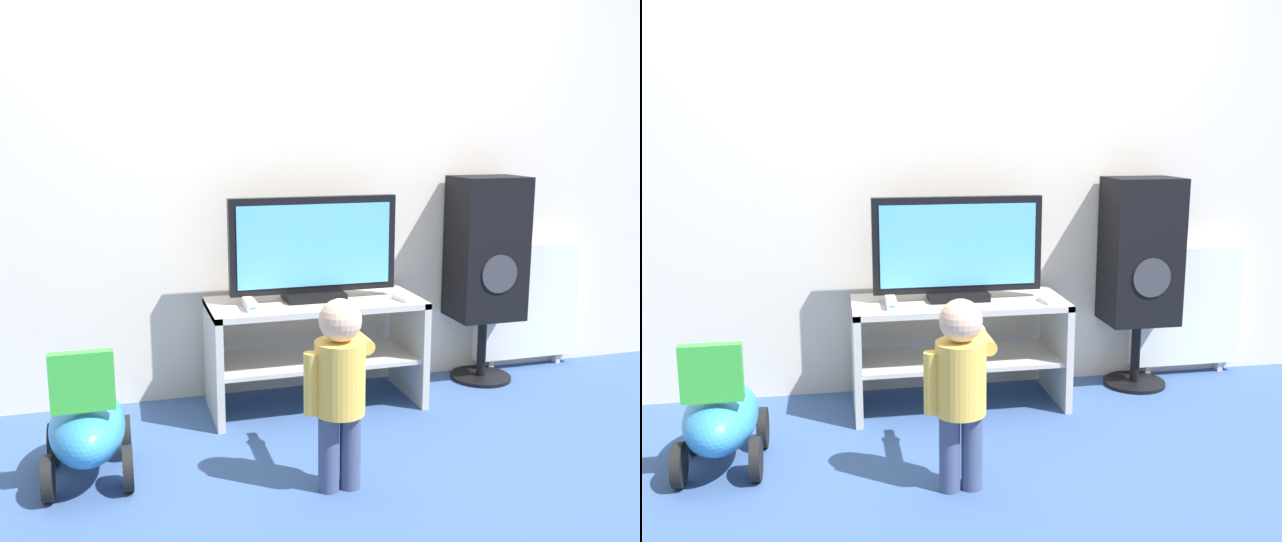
{
  "view_description": "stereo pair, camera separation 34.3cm",
  "coord_description": "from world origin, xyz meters",
  "views": [
    {
      "loc": [
        -0.95,
        -3.1,
        1.38
      ],
      "look_at": [
        0.0,
        0.14,
        0.72
      ],
      "focal_mm": 40.0,
      "sensor_mm": 36.0,
      "label": 1
    },
    {
      "loc": [
        -0.61,
        -3.18,
        1.38
      ],
      "look_at": [
        0.0,
        0.14,
        0.72
      ],
      "focal_mm": 40.0,
      "sensor_mm": 36.0,
      "label": 2
    }
  ],
  "objects": [
    {
      "name": "remote_primary",
      "position": [
        0.41,
        0.1,
        0.56
      ],
      "size": [
        0.06,
        0.13,
        0.03
      ],
      "color": "white",
      "rests_on": "tv_stand"
    },
    {
      "name": "child",
      "position": [
        -0.15,
        -0.63,
        0.45
      ],
      "size": [
        0.29,
        0.44,
        0.77
      ],
      "color": "#3F4C72",
      "rests_on": "ground_plane"
    },
    {
      "name": "radiator",
      "position": [
        1.37,
        0.47,
        0.4
      ],
      "size": [
        0.64,
        0.08,
        0.74
      ],
      "color": "white",
      "rests_on": "ground_plane"
    },
    {
      "name": "television",
      "position": [
        0.0,
        0.25,
        0.8
      ],
      "size": [
        0.85,
        0.2,
        0.52
      ],
      "color": "black",
      "rests_on": "tv_stand"
    },
    {
      "name": "game_console",
      "position": [
        -0.35,
        0.15,
        0.57
      ],
      "size": [
        0.05,
        0.16,
        0.04
      ],
      "color": "white",
      "rests_on": "tv_stand"
    },
    {
      "name": "wall_back",
      "position": [
        0.0,
        0.54,
        1.3
      ],
      "size": [
        10.0,
        0.06,
        2.6
      ],
      "color": "silver",
      "rests_on": "ground_plane"
    },
    {
      "name": "ground_plane",
      "position": [
        0.0,
        0.0,
        0.0
      ],
      "size": [
        16.0,
        16.0,
        0.0
      ],
      "primitive_type": "plane",
      "color": "#38568C"
    },
    {
      "name": "ride_on_toy",
      "position": [
        -1.09,
        -0.27,
        0.22
      ],
      "size": [
        0.33,
        0.57,
        0.58
      ],
      "color": "#338CD1",
      "rests_on": "ground_plane"
    },
    {
      "name": "speaker_tower",
      "position": [
        1.01,
        0.34,
        0.73
      ],
      "size": [
        0.37,
        0.34,
        1.14
      ],
      "color": "black",
      "rests_on": "ground_plane"
    },
    {
      "name": "tv_stand",
      "position": [
        0.0,
        0.23,
        0.36
      ],
      "size": [
        1.06,
        0.46,
        0.55
      ],
      "color": "beige",
      "rests_on": "ground_plane"
    }
  ]
}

